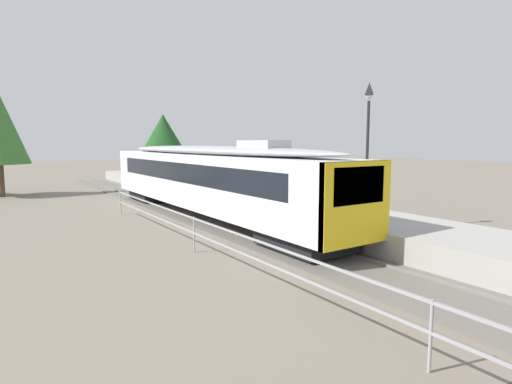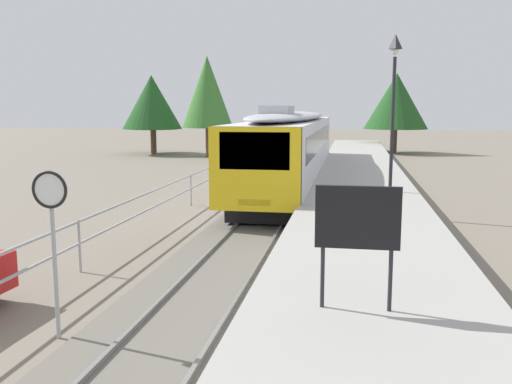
{
  "view_description": "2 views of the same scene",
  "coord_description": "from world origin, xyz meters",
  "views": [
    {
      "loc": [
        -9.23,
        8.29,
        3.78
      ],
      "look_at": [
        -1.0,
        20.59,
        2.0
      ],
      "focal_mm": 28.74,
      "sensor_mm": 36.0,
      "label": 1
    },
    {
      "loc": [
        2.86,
        0.49,
        3.77
      ],
      "look_at": [
        0.4,
        14.59,
        1.6
      ],
      "focal_mm": 38.64,
      "sensor_mm": 36.0,
      "label": 2
    }
  ],
  "objects": [
    {
      "name": "track_rails",
      "position": [
        0.0,
        22.0,
        0.03
      ],
      "size": [
        3.2,
        60.0,
        0.14
      ],
      "color": "#6B665B",
      "rests_on": "ground"
    },
    {
      "name": "tree_behind_station_far",
      "position": [
        -13.47,
        44.19,
        4.29
      ],
      "size": [
        4.88,
        4.88,
        6.5
      ],
      "color": "brown",
      "rests_on": "ground"
    },
    {
      "name": "speed_limit_sign",
      "position": [
        -1.86,
        8.44,
        2.12
      ],
      "size": [
        0.61,
        0.1,
        2.81
      ],
      "color": "#9EA0A5",
      "rests_on": "ground"
    },
    {
      "name": "station_platform",
      "position": [
        3.25,
        22.0,
        0.45
      ],
      "size": [
        3.9,
        60.0,
        0.9
      ],
      "primitive_type": "cube",
      "color": "#A8A59E",
      "rests_on": "ground"
    },
    {
      "name": "tree_distant_left",
      "position": [
        -8.18,
        42.05,
        5.03
      ],
      "size": [
        3.93,
        3.93,
        7.77
      ],
      "color": "brown",
      "rests_on": "ground"
    },
    {
      "name": "platform_notice_board",
      "position": [
        2.97,
        8.25,
        2.19
      ],
      "size": [
        1.2,
        0.08,
        1.8
      ],
      "color": "#232328",
      "rests_on": "station_platform"
    },
    {
      "name": "ground_plane",
      "position": [
        -3.0,
        22.0,
        0.0
      ],
      "size": [
        160.0,
        160.0,
        0.0
      ],
      "primitive_type": "plane",
      "color": "slate"
    },
    {
      "name": "tree_distant_centre",
      "position": [
        -13.85,
        45.54,
        3.83
      ],
      "size": [
        4.13,
        4.13,
        5.67
      ],
      "color": "brown",
      "rests_on": "ground"
    },
    {
      "name": "commuter_train",
      "position": [
        0.0,
        26.49,
        2.15
      ],
      "size": [
        2.82,
        20.03,
        3.74
      ],
      "color": "silver",
      "rests_on": "track_rails"
    },
    {
      "name": "carpark_fence",
      "position": [
        -3.3,
        12.0,
        0.91
      ],
      "size": [
        0.06,
        36.06,
        1.25
      ],
      "color": "#9EA0A5",
      "rests_on": "ground"
    },
    {
      "name": "tree_behind_carpark",
      "position": [
        6.45,
        48.89,
        4.38
      ],
      "size": [
        5.37,
        5.37,
        6.71
      ],
      "color": "brown",
      "rests_on": "ground"
    },
    {
      "name": "platform_lamp_mid_platform",
      "position": [
        4.21,
        20.0,
        4.62
      ],
      "size": [
        0.34,
        0.34,
        5.35
      ],
      "color": "#232328",
      "rests_on": "station_platform"
    }
  ]
}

